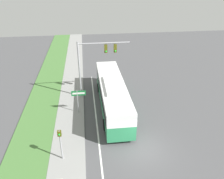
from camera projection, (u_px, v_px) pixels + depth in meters
The scene contains 8 objects.
ground_plane at pixel (143, 149), 18.23m from camera, with size 80.00×80.00×0.00m, color #4C4C4F.
sidewalk at pixel (68, 155), 17.49m from camera, with size 2.80×80.00×0.12m.
grass_verge at pixel (26, 159), 17.13m from camera, with size 3.60×80.00×0.10m.
lane_divider_near at pixel (100, 153), 17.81m from camera, with size 0.14×30.00×0.01m.
bus at pixel (112, 93), 23.04m from camera, with size 2.66×12.12×3.30m.
signal_gantry at pixel (94, 59), 23.91m from camera, with size 5.69×0.41×6.66m.
pedestrian_signal at pixel (60, 140), 16.27m from camera, with size 0.28×0.34×2.81m.
street_sign at pixel (78, 97), 22.02m from camera, with size 1.45×0.08×2.68m.
Camera 1 is at (-4.35, -13.36, 12.88)m, focal length 35.00 mm.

